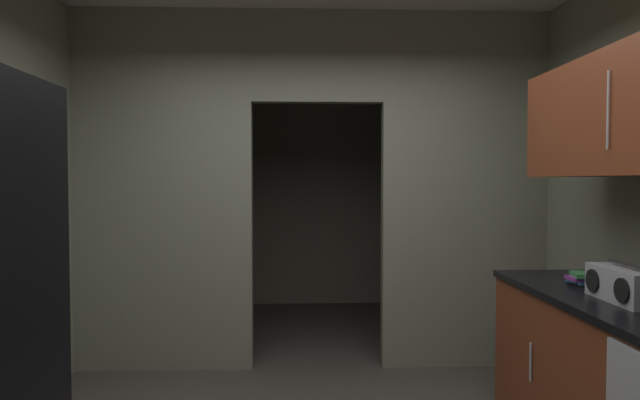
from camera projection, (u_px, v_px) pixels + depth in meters
kitchen_partition at (312, 179)px, 4.41m from camera, size 3.76×0.12×2.84m
adjoining_room_shell at (309, 188)px, 6.10m from camera, size 3.76×2.39×2.84m
lower_cabinet_run at (640, 397)px, 2.67m from camera, size 0.69×2.13×0.90m
boombox at (626, 285)px, 2.73m from camera, size 0.20×0.43×0.19m
book_stack at (581, 279)px, 3.14m from camera, size 0.13×0.17×0.08m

